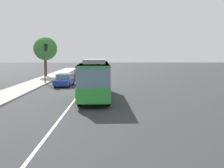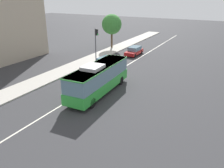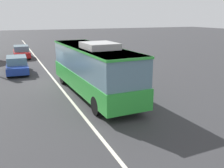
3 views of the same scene
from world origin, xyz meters
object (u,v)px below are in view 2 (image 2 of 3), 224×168
object	(u,v)px
sedan_red	(134,51)
street_tree_kerbside_left	(112,24)
transit_bus	(99,78)
traffic_light_mid_block	(96,39)
sedan_blue	(105,62)

from	to	relation	value
sedan_red	street_tree_kerbside_left	size ratio (longest dim) A/B	0.69
transit_bus	traffic_light_mid_block	xyz separation A→B (m)	(10.86, 6.97, 1.75)
sedan_red	sedan_blue	bearing A→B (deg)	-5.49
sedan_blue	traffic_light_mid_block	world-z (taller)	traffic_light_mid_block
transit_bus	street_tree_kerbside_left	bearing A→B (deg)	22.24
sedan_blue	street_tree_kerbside_left	xyz separation A→B (m)	(11.66, 5.14, 3.93)
transit_bus	sedan_red	bearing A→B (deg)	8.25
sedan_blue	sedan_red	xyz separation A→B (m)	(8.79, -0.92, 0.00)
traffic_light_mid_block	sedan_blue	bearing A→B (deg)	-35.86
transit_bus	sedan_blue	bearing A→B (deg)	23.31
sedan_red	traffic_light_mid_block	size ratio (longest dim) A/B	0.87
sedan_red	traffic_light_mid_block	xyz separation A→B (m)	(-6.67, 3.69, 2.84)
street_tree_kerbside_left	traffic_light_mid_block	bearing A→B (deg)	-166.04
street_tree_kerbside_left	sedan_blue	bearing A→B (deg)	-156.23
sedan_red	traffic_light_mid_block	distance (m)	8.13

